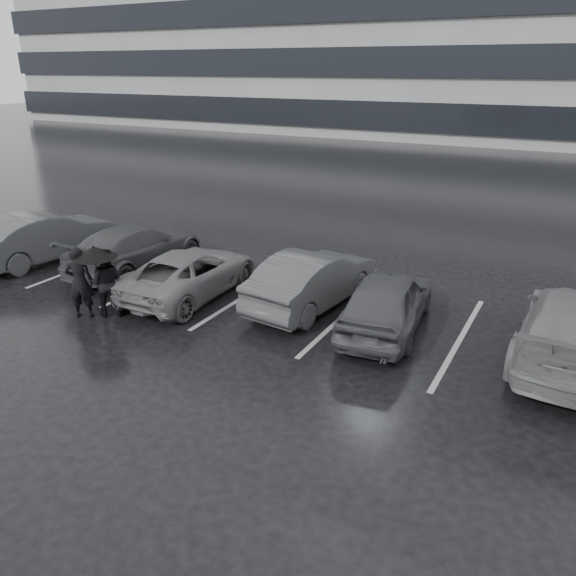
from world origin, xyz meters
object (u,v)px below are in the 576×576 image
at_px(pedestrian_left, 80,282).
at_px(car_west_b, 190,273).
at_px(car_west_c, 136,247).
at_px(pedestrian_right, 106,282).
at_px(car_west_a, 313,279).
at_px(car_east, 575,327).
at_px(car_main, 387,301).
at_px(car_west_d, 46,236).

bearing_deg(pedestrian_left, car_west_b, -150.51).
xyz_separation_m(car_west_c, pedestrian_left, (1.26, -3.24, 0.21)).
bearing_deg(car_west_b, car_west_c, -19.33).
bearing_deg(pedestrian_right, car_west_c, -92.65).
relative_size(car_west_b, pedestrian_right, 2.58).
distance_m(car_west_a, car_east, 5.96).
distance_m(car_main, car_west_b, 5.30).
bearing_deg(car_main, pedestrian_left, 16.75).
distance_m(car_east, pedestrian_left, 11.02).
bearing_deg(car_west_d, car_west_c, -160.55).
xyz_separation_m(car_west_b, pedestrian_right, (-0.95, -2.01, 0.24)).
bearing_deg(car_west_d, pedestrian_left, 156.97).
relative_size(car_west_b, pedestrian_left, 2.47).
xyz_separation_m(car_west_a, pedestrian_right, (-4.13, -2.91, 0.14)).
xyz_separation_m(car_west_b, car_west_c, (-2.65, 0.84, 0.07)).
xyz_separation_m(pedestrian_left, pedestrian_right, (0.44, 0.39, -0.04)).
relative_size(car_west_d, pedestrian_left, 2.57).
height_order(car_west_c, pedestrian_left, pedestrian_left).
relative_size(car_east, pedestrian_left, 2.84).
relative_size(car_west_a, car_west_b, 0.97).
distance_m(car_west_c, pedestrian_left, 3.49).
relative_size(car_west_d, car_east, 0.91).
relative_size(car_west_a, car_east, 0.85).
bearing_deg(pedestrian_right, car_main, 168.10).
relative_size(car_west_a, pedestrian_left, 2.40).
distance_m(car_west_d, pedestrian_right, 5.29).
distance_m(car_west_c, car_west_d, 3.16).
height_order(car_west_b, pedestrian_left, pedestrian_left).
relative_size(car_west_b, car_west_c, 0.94).
bearing_deg(car_west_a, car_east, -174.07).
xyz_separation_m(car_east, pedestrian_right, (-10.09, -2.86, 0.12)).
xyz_separation_m(car_main, car_west_d, (-11.03, -0.24, 0.06)).
distance_m(car_west_b, car_east, 9.18).
bearing_deg(car_west_b, car_west_a, -165.97).
distance_m(car_west_a, car_west_c, 5.83).
height_order(car_main, car_east, car_east).
height_order(car_west_b, car_west_d, car_west_d).
bearing_deg(car_west_a, car_west_d, 10.71).
height_order(car_west_d, pedestrian_right, pedestrian_right).
height_order(car_west_d, pedestrian_left, pedestrian_left).
bearing_deg(car_east, car_west_d, 4.36).
bearing_deg(pedestrian_right, pedestrian_left, 7.53).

